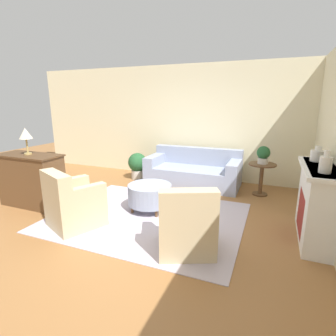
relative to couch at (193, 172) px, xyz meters
name	(u,v)px	position (x,y,z in m)	size (l,w,h in m)	color
ground_plane	(148,217)	(-0.19, -2.05, -0.30)	(16.00, 16.00, 0.00)	#996638
wall_back	(195,123)	(-0.19, 0.66, 1.10)	(9.31, 0.12, 2.80)	beige
rug	(148,217)	(-0.19, -2.05, -0.30)	(3.15, 2.49, 0.01)	#BCB2C1
couch	(193,172)	(0.00, 0.00, 0.00)	(2.13, 0.97, 0.84)	#8E99B2
armchair_left	(73,204)	(-1.11, -2.79, 0.06)	(0.94, 0.95, 0.90)	#C6B289
armchair_right	(186,225)	(0.74, -2.79, 0.06)	(0.94, 0.95, 0.90)	#C6B289
ottoman_table	(150,194)	(-0.28, -1.77, 0.00)	(0.78, 0.78, 0.47)	#8E99B2
side_table	(262,174)	(1.52, -0.16, 0.16)	(0.55, 0.55, 0.67)	brown
fireplace	(316,202)	(2.31, -1.81, 0.25)	(0.44, 1.36, 1.07)	white
dresser	(32,179)	(-2.44, -2.37, 0.20)	(1.24, 0.54, 0.98)	brown
vase_mantel_near	(318,155)	(2.30, -1.46, 0.85)	(0.20, 0.20, 0.22)	silver
vase_mantel_far	(326,164)	(2.30, -2.16, 0.87)	(0.14, 0.14, 0.28)	silver
potted_plant_on_side_table	(263,154)	(1.52, -0.16, 0.57)	(0.27, 0.27, 0.36)	beige
potted_plant_floor	(138,165)	(-1.45, -0.08, 0.07)	(0.47, 0.47, 0.66)	beige
table_lamp	(26,135)	(-2.44, -2.37, 1.04)	(0.23, 0.23, 0.48)	tan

